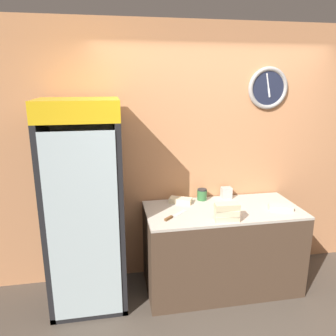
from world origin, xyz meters
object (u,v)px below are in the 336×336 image
Objects in this scene: beverage_cooler at (85,196)px; sandwich_stack_top at (227,206)px; sandwich_stack_bottom at (226,218)px; sandwich_flat_right at (181,200)px; condiment_jar at (202,194)px; napkin_dispenser at (226,193)px; sandwich_stack_middle at (227,212)px; sandwich_flat_left at (280,207)px; chefs_knife at (173,216)px.

beverage_cooler reaches higher than sandwich_stack_top.
sandwich_flat_right is at bearing 121.50° from sandwich_stack_bottom.
condiment_jar is 0.28m from napkin_dispenser.
condiment_jar reaches higher than sandwich_flat_right.
sandwich_flat_right is (-0.32, 0.52, -0.06)m from sandwich_stack_middle.
sandwich_flat_right is 2.10× the size of condiment_jar.
sandwich_stack_bottom is 0.64m from sandwich_flat_left.
sandwich_flat_left reaches higher than chefs_knife.
condiment_jar reaches higher than chefs_knife.
sandwich_stack_top reaches higher than napkin_dispenser.
beverage_cooler is at bearing 167.19° from chefs_knife.
beverage_cooler reaches higher than napkin_dispenser.
beverage_cooler is 0.85m from chefs_knife.
napkin_dispenser is (0.21, 0.57, 0.03)m from sandwich_stack_bottom.
condiment_jar is at bearing 44.94° from chefs_knife.
sandwich_flat_left is 1.01m from sandwich_flat_right.
sandwich_stack_bottom reaches higher than sandwich_flat_right.
sandwich_flat_left is at bearing -21.07° from sandwich_flat_right.
sandwich_stack_top is 0.62m from napkin_dispenser.
sandwich_stack_bottom is 0.50m from chefs_knife.
sandwich_stack_middle is at bearing 0.00° from sandwich_stack_bottom.
sandwich_flat_left is at bearing 14.04° from sandwich_stack_middle.
sandwich_stack_middle is 1.97× the size of napkin_dispenser.
sandwich_stack_top reaches higher than condiment_jar.
chefs_knife is at bearing 160.49° from sandwich_stack_bottom.
sandwich_flat_left is 1.09m from chefs_knife.
sandwich_stack_top is 1.91× the size of napkin_dispenser.
napkin_dispenser is at bearing 8.55° from beverage_cooler.
sandwich_stack_top reaches higher than chefs_knife.
sandwich_stack_top is 0.62m from sandwich_flat_right.
napkin_dispenser is at bearing 70.20° from sandwich_stack_middle.
sandwich_stack_top is 0.86× the size of chefs_knife.
beverage_cooler reaches higher than condiment_jar.
beverage_cooler is 16.47× the size of napkin_dispenser.
sandwich_stack_bottom is 0.91× the size of sandwich_flat_left.
chefs_knife is 0.57m from condiment_jar.
sandwich_stack_middle is at bearing -58.50° from sandwich_flat_right.
condiment_jar is at bearing 97.14° from sandwich_stack_middle.
sandwich_flat_right is at bearing 9.95° from beverage_cooler.
chefs_knife is at bearing 160.49° from sandwich_stack_middle.
condiment_jar reaches higher than napkin_dispenser.
sandwich_stack_bottom is at bearing -58.50° from sandwich_flat_right.
chefs_knife is (-0.15, -0.35, -0.02)m from sandwich_flat_right.
sandwich_stack_middle is 1.03× the size of sandwich_stack_top.
sandwich_flat_left is (0.62, 0.16, -0.11)m from sandwich_stack_top.
condiment_jar reaches higher than sandwich_stack_middle.
beverage_cooler reaches higher than chefs_knife.
beverage_cooler is 1.51m from napkin_dispenser.
sandwich_stack_top reaches higher than sandwich_flat_left.
sandwich_stack_top is at bearing 0.00° from sandwich_stack_middle.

